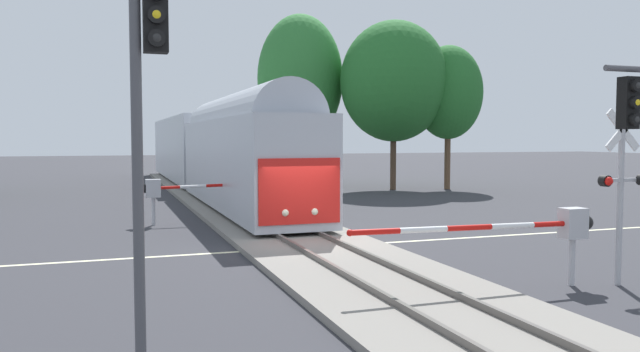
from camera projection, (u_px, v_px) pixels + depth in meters
name	position (u px, v px, depth m)	size (l,w,h in m)	color
ground_plane	(309.00, 248.00, 19.21)	(220.00, 220.00, 0.00)	#333338
road_centre_stripe	(309.00, 247.00, 19.21)	(44.00, 0.20, 0.01)	beige
railway_track	(309.00, 244.00, 19.20)	(4.40, 80.00, 0.32)	gray
commuter_train	(208.00, 148.00, 37.98)	(3.04, 41.38, 5.16)	#B2B7C1
crossing_gate_near	(547.00, 227.00, 13.96)	(6.13, 0.40, 1.80)	#B7B7BC
crossing_signal_mast	(622.00, 176.00, 14.12)	(1.36, 0.44, 4.17)	#B2B2B7
crossing_gate_far	(169.00, 189.00, 24.26)	(5.74, 0.40, 1.80)	#B7B7BC
traffic_signal_near_left	(146.00, 99.00, 8.74)	(0.53, 0.38, 5.91)	#4C4C51
oak_far_right	(394.00, 81.00, 40.49)	(7.04, 7.04, 11.10)	#4C3828
elm_centre_background	(300.00, 79.00, 42.59)	(5.90, 5.90, 11.92)	#4C3828
maple_right_background	(448.00, 93.00, 40.88)	(4.53, 4.53, 9.54)	brown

